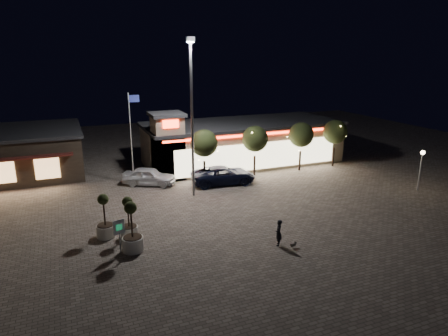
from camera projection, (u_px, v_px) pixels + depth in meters
name	position (u px, v px, depth m)	size (l,w,h in m)	color
ground	(203.00, 240.00, 24.87)	(90.00, 90.00, 0.00)	#6F635A
retail_building	(239.00, 142.00, 41.77)	(20.40, 8.40, 6.10)	gray
floodlight_pole	(192.00, 110.00, 30.77)	(0.60, 0.40, 12.38)	gray
flagpole	(132.00, 131.00, 34.44)	(0.95, 0.10, 8.00)	white
lamp_post_east	(421.00, 162.00, 33.20)	(0.36, 0.36, 3.48)	gray
string_tree_a	(204.00, 143.00, 35.12)	(2.42, 2.42, 4.79)	#332319
string_tree_b	(255.00, 139.00, 36.92)	(2.42, 2.42, 4.79)	#332319
string_tree_c	(301.00, 135.00, 38.73)	(2.42, 2.42, 4.79)	#332319
string_tree_d	(335.00, 132.00, 40.18)	(2.42, 2.42, 4.79)	#332319
pickup_truck	(223.00, 175.00, 35.38)	(2.63, 5.70, 1.58)	black
white_sedan	(149.00, 176.00, 35.06)	(1.86, 4.62, 1.58)	silver
pedestrian	(279.00, 233.00, 23.98)	(0.59, 0.39, 1.63)	black
dog	(294.00, 244.00, 23.85)	(0.45, 0.26, 0.24)	#59514C
planter_left	(105.00, 224.00, 25.07)	(1.17, 1.17, 2.87)	silver
planter_mid	(132.00, 236.00, 23.30)	(1.25, 1.25, 3.07)	silver
planter_right	(129.00, 225.00, 24.99)	(1.11, 1.11, 2.72)	silver
valet_sign	(119.00, 230.00, 22.93)	(0.67, 0.21, 2.05)	gray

